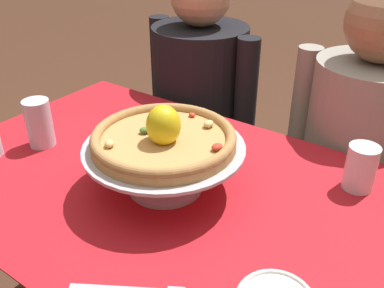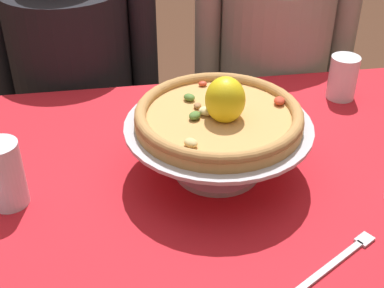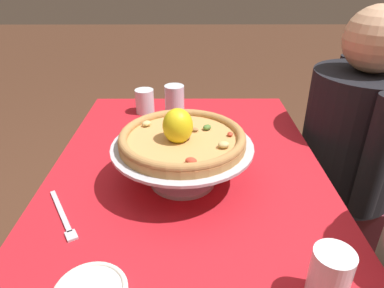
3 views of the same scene
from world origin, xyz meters
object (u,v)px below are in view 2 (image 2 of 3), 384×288
object	(u,v)px
pizza	(219,114)
water_glass_side_left	(5,178)
pizza_stand	(218,138)
water_glass_back_right	(342,80)
diner_right	(270,96)
dinner_fork	(338,260)
diner_left	(78,106)

from	to	relation	value
pizza	water_glass_side_left	world-z (taller)	pizza
pizza_stand	water_glass_back_right	distance (m)	0.47
pizza	diner_right	world-z (taller)	diner_right
pizza_stand	pizza	world-z (taller)	pizza
water_glass_side_left	dinner_fork	world-z (taller)	water_glass_side_left
pizza_stand	diner_right	size ratio (longest dim) A/B	0.32
pizza	diner_right	bearing A→B (deg)	63.42
water_glass_back_right	water_glass_side_left	xyz separation A→B (m)	(-0.80, -0.31, 0.01)
water_glass_back_right	diner_right	distance (m)	0.41
dinner_fork	diner_right	world-z (taller)	diner_right
water_glass_side_left	dinner_fork	distance (m)	0.63
water_glass_back_right	water_glass_side_left	world-z (taller)	water_glass_side_left
water_glass_back_right	water_glass_side_left	distance (m)	0.86
water_glass_back_right	diner_right	size ratio (longest dim) A/B	0.10
water_glass_back_right	diner_left	world-z (taller)	diner_left
water_glass_side_left	diner_right	xyz separation A→B (m)	(0.72, 0.64, -0.23)
pizza_stand	pizza	size ratio (longest dim) A/B	1.13
dinner_fork	diner_left	size ratio (longest dim) A/B	0.16
pizza_stand	diner_left	size ratio (longest dim) A/B	0.32
water_glass_side_left	dinner_fork	size ratio (longest dim) A/B	0.73
dinner_fork	diner_left	bearing A→B (deg)	117.78
dinner_fork	diner_left	distance (m)	1.04
dinner_fork	diner_left	xyz separation A→B (m)	(-0.48, 0.91, -0.17)
water_glass_back_right	diner_right	xyz separation A→B (m)	(-0.08, 0.33, -0.22)
diner_left	water_glass_side_left	bearing A→B (deg)	-98.24
pizza	water_glass_side_left	bearing A→B (deg)	-174.83
water_glass_side_left	diner_right	bearing A→B (deg)	41.63
pizza_stand	dinner_fork	xyz separation A→B (m)	(0.16, -0.29, -0.08)
diner_left	water_glass_back_right	bearing A→B (deg)	-26.54
pizza	diner_left	xyz separation A→B (m)	(-0.33, 0.62, -0.30)
pizza	dinner_fork	world-z (taller)	pizza
diner_right	water_glass_back_right	bearing A→B (deg)	-76.54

